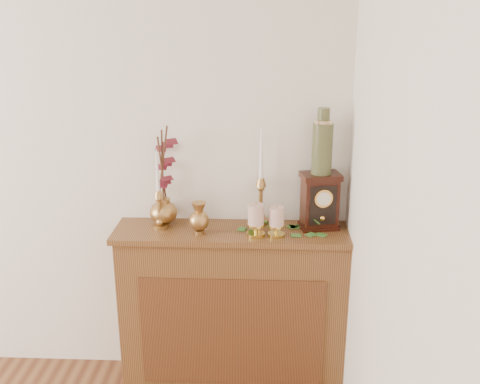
{
  "coord_description": "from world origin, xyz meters",
  "views": [
    {
      "loc": [
        1.56,
        -0.6,
        2.05
      ],
      "look_at": [
        1.44,
        2.05,
        1.15
      ],
      "focal_mm": 42.0,
      "sensor_mm": 36.0,
      "label": 1
    }
  ],
  "objects_px": {
    "bud_vase": "(199,218)",
    "ginger_jar": "(165,179)",
    "mantel_clock": "(320,201)",
    "ceramic_vase": "(322,145)",
    "candlestick_left": "(159,203)",
    "candlestick_center": "(261,193)"
  },
  "relations": [
    {
      "from": "ginger_jar",
      "to": "candlestick_left",
      "type": "bearing_deg",
      "value": -102.89
    },
    {
      "from": "bud_vase",
      "to": "ceramic_vase",
      "type": "height_order",
      "value": "ceramic_vase"
    },
    {
      "from": "ginger_jar",
      "to": "ceramic_vase",
      "type": "bearing_deg",
      "value": -3.05
    },
    {
      "from": "candlestick_left",
      "to": "candlestick_center",
      "type": "distance_m",
      "value": 0.53
    },
    {
      "from": "bud_vase",
      "to": "ginger_jar",
      "type": "xyz_separation_m",
      "value": [
        -0.19,
        0.16,
        0.16
      ]
    },
    {
      "from": "candlestick_left",
      "to": "bud_vase",
      "type": "height_order",
      "value": "candlestick_left"
    },
    {
      "from": "mantel_clock",
      "to": "ceramic_vase",
      "type": "relative_size",
      "value": 0.88
    },
    {
      "from": "candlestick_left",
      "to": "bud_vase",
      "type": "distance_m",
      "value": 0.23
    },
    {
      "from": "candlestick_center",
      "to": "ceramic_vase",
      "type": "relative_size",
      "value": 1.54
    },
    {
      "from": "candlestick_center",
      "to": "ginger_jar",
      "type": "height_order",
      "value": "ginger_jar"
    },
    {
      "from": "mantel_clock",
      "to": "ginger_jar",
      "type": "bearing_deg",
      "value": 165.06
    },
    {
      "from": "mantel_clock",
      "to": "ceramic_vase",
      "type": "height_order",
      "value": "ceramic_vase"
    },
    {
      "from": "ceramic_vase",
      "to": "ginger_jar",
      "type": "bearing_deg",
      "value": 176.95
    },
    {
      "from": "candlestick_left",
      "to": "bud_vase",
      "type": "xyz_separation_m",
      "value": [
        0.21,
        -0.06,
        -0.06
      ]
    },
    {
      "from": "candlestick_center",
      "to": "ginger_jar",
      "type": "xyz_separation_m",
      "value": [
        -0.5,
        -0.0,
        0.08
      ]
    },
    {
      "from": "bud_vase",
      "to": "mantel_clock",
      "type": "bearing_deg",
      "value": 10.08
    },
    {
      "from": "bud_vase",
      "to": "ceramic_vase",
      "type": "distance_m",
      "value": 0.72
    },
    {
      "from": "candlestick_center",
      "to": "bud_vase",
      "type": "xyz_separation_m",
      "value": [
        -0.31,
        -0.16,
        -0.09
      ]
    },
    {
      "from": "candlestick_left",
      "to": "mantel_clock",
      "type": "bearing_deg",
      "value": 3.47
    },
    {
      "from": "bud_vase",
      "to": "ginger_jar",
      "type": "height_order",
      "value": "ginger_jar"
    },
    {
      "from": "candlestick_left",
      "to": "ceramic_vase",
      "type": "xyz_separation_m",
      "value": [
        0.83,
        0.05,
        0.31
      ]
    },
    {
      "from": "candlestick_center",
      "to": "ceramic_vase",
      "type": "height_order",
      "value": "ceramic_vase"
    }
  ]
}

